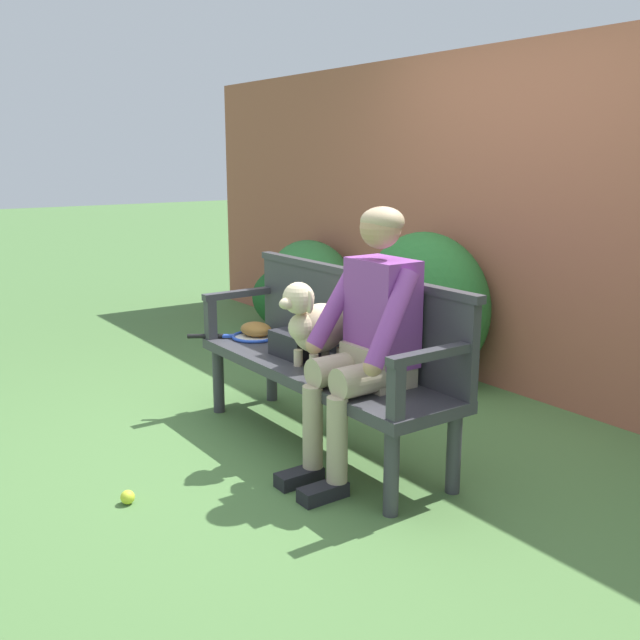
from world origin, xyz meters
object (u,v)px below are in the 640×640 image
Objects in this scene: garden_bench at (320,376)px; sports_bag at (297,344)px; dog_on_bench at (314,323)px; tennis_racket at (250,336)px; tennis_ball at (128,497)px; baseball_glove at (256,329)px; person_seated at (368,333)px.

garden_bench is 0.26m from sports_bag.
sports_bag is (-0.22, 0.04, -0.16)m from dog_on_bench.
tennis_racket reaches higher than tennis_ball.
sports_bag is at bearing -14.86° from baseball_glove.
baseball_glove is at bearing 174.17° from dog_on_bench.
tennis_racket is (-0.74, -0.01, 0.07)m from garden_bench.
garden_bench is at bearing -0.60° from sports_bag.
dog_on_bench is 2.15× the size of baseball_glove.
tennis_ball is (0.79, -1.16, -0.48)m from baseball_glove.
person_seated is at bearing -1.48° from sports_bag.
tennis_ball is (0.05, -1.08, -0.67)m from dog_on_bench.
garden_bench is 0.30m from dog_on_bench.
sports_bag reaches higher than garden_bench.
dog_on_bench is at bearing -100.23° from garden_bench.
dog_on_bench is (-0.43, -0.02, -0.03)m from person_seated.
sports_bag is at bearing 170.73° from dog_on_bench.
garden_bench is 3.24× the size of tennis_racket.
dog_on_bench is 0.28m from sports_bag.
person_seated reaches higher than garden_bench.
dog_on_bench is 0.77m from baseball_glove.
baseball_glove is 0.79× the size of sports_bag.
sports_bag is at bearing 178.52° from person_seated.
dog_on_bench is at bearing -177.45° from person_seated.
dog_on_bench is 1.27m from tennis_ball.
garden_bench is 0.74m from tennis_racket.
tennis_racket is 0.06m from baseball_glove.
garden_bench is at bearing -13.72° from baseball_glove.
person_seated is at bearing -0.38° from tennis_racket.
baseball_glove is at bearing 177.24° from person_seated.
sports_bag reaches higher than tennis_ball.
person_seated reaches higher than tennis_ball.
baseball_glove is at bearing 176.77° from garden_bench.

